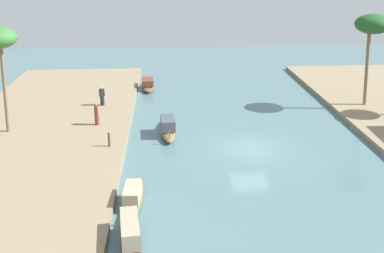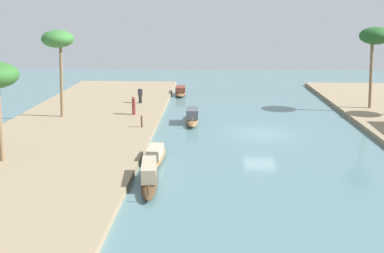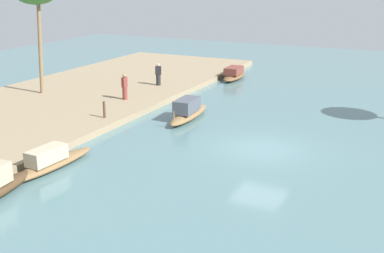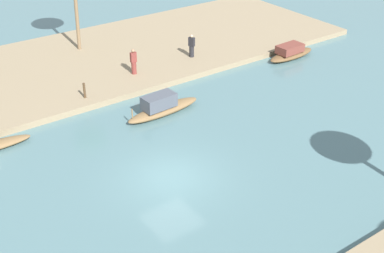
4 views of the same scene
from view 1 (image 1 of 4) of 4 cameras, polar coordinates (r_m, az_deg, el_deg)
The scene contains 10 objects.
river_water at distance 29.63m, azimuth 7.62°, elevation -2.88°, with size 73.84×73.84×0.00m, color slate.
riverbank_left at distance 30.37m, azimuth -20.52°, elevation -3.10°, with size 44.67×12.52×0.38m, color #937F60.
sampan_foreground at distance 31.74m, azimuth -3.19°, elevation -0.13°, with size 4.82×1.34×1.28m.
sampan_near_left_bank at distance 23.13m, azimuth -7.68°, elevation -9.02°, with size 4.98×1.22×1.05m.
sampan_with_tall_canopy at distance 20.02m, azimuth -8.01°, elevation -13.78°, with size 5.29×1.49×1.32m.
sampan_with_red_awning at distance 43.23m, azimuth -5.76°, elevation 5.40°, with size 4.07×1.38×1.05m.
person_on_near_bank at distance 37.56m, azimuth -11.59°, elevation 3.80°, with size 0.44×0.48×1.61m.
person_by_mooring at distance 33.07m, azimuth -12.28°, elevation 1.46°, with size 0.40×0.34×1.68m.
mooring_post at distance 29.14m, azimuth -10.71°, elevation -1.68°, with size 0.14×0.14×0.94m, color #4C3823.
palm_tree_right_tall at distance 38.51m, azimuth 22.43°, elevation 12.00°, with size 2.85×2.85×7.48m.
Camera 1 is at (26.60, -5.61, 11.79)m, focal length 41.11 mm.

